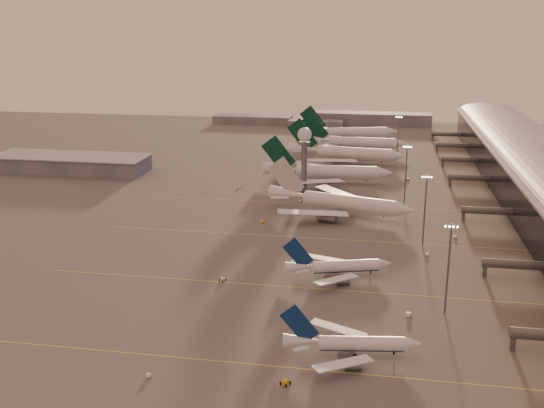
# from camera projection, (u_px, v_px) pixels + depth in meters

# --- Properties ---
(ground) EXTENTS (700.00, 700.00, 0.00)m
(ground) POSITION_uv_depth(u_px,v_px,m) (233.00, 297.00, 178.97)
(ground) COLOR #5B5959
(ground) RESTS_ON ground
(taxiway_markings) EXTENTS (180.00, 185.25, 0.02)m
(taxiway_markings) POSITION_uv_depth(u_px,v_px,m) (351.00, 239.00, 227.03)
(taxiway_markings) COLOR #EEE054
(taxiway_markings) RESTS_ON ground
(hangar) EXTENTS (82.00, 27.00, 8.50)m
(hangar) POSITION_uv_depth(u_px,v_px,m) (70.00, 163.00, 330.43)
(hangar) COLOR slate
(hangar) RESTS_ON ground
(radar_tower) EXTENTS (6.40, 6.40, 31.10)m
(radar_tower) POSITION_uv_depth(u_px,v_px,m) (304.00, 146.00, 286.12)
(radar_tower) COLOR #55585C
(radar_tower) RESTS_ON ground
(mast_a) EXTENTS (3.60, 0.56, 25.00)m
(mast_a) POSITION_uv_depth(u_px,v_px,m) (448.00, 264.00, 165.56)
(mast_a) COLOR #55585C
(mast_a) RESTS_ON ground
(mast_b) EXTENTS (3.60, 0.56, 25.00)m
(mast_b) POSITION_uv_depth(u_px,v_px,m) (425.00, 206.00, 218.17)
(mast_b) COLOR #55585C
(mast_b) RESTS_ON ground
(mast_c) EXTENTS (3.60, 0.56, 25.00)m
(mast_c) POSITION_uv_depth(u_px,v_px,m) (406.00, 171.00, 271.11)
(mast_c) COLOR #55585C
(mast_c) RESTS_ON ground
(mast_d) EXTENTS (3.60, 0.56, 25.00)m
(mast_d) POSITION_uv_depth(u_px,v_px,m) (398.00, 136.00, 356.72)
(mast_d) COLOR #55585C
(mast_d) RESTS_ON ground
(distant_horizon) EXTENTS (165.00, 37.50, 9.00)m
(distant_horizon) POSITION_uv_depth(u_px,v_px,m) (334.00, 119.00, 485.55)
(distant_horizon) COLOR slate
(distant_horizon) RESTS_ON ground
(narrowbody_near) EXTENTS (32.64, 25.89, 12.79)m
(narrowbody_near) POSITION_uv_depth(u_px,v_px,m) (352.00, 346.00, 146.67)
(narrowbody_near) COLOR white
(narrowbody_near) RESTS_ON ground
(narrowbody_mid) EXTENTS (32.81, 25.77, 13.21)m
(narrowbody_mid) POSITION_uv_depth(u_px,v_px,m) (339.00, 268.00, 192.86)
(narrowbody_mid) COLOR white
(narrowbody_mid) RESTS_ON ground
(widebody_white) EXTENTS (60.53, 47.85, 21.82)m
(widebody_white) POSITION_uv_depth(u_px,v_px,m) (340.00, 206.00, 255.44)
(widebody_white) COLOR white
(widebody_white) RESTS_ON ground
(greentail_a) EXTENTS (62.99, 50.76, 22.87)m
(greentail_a) POSITION_uv_depth(u_px,v_px,m) (328.00, 175.00, 306.34)
(greentail_a) COLOR white
(greentail_a) RESTS_ON ground
(greentail_b) EXTENTS (66.00, 53.02, 24.02)m
(greentail_b) POSITION_uv_depth(u_px,v_px,m) (346.00, 156.00, 349.55)
(greentail_b) COLOR white
(greentail_b) RESTS_ON ground
(greentail_c) EXTENTS (63.96, 51.68, 23.24)m
(greentail_c) POSITION_uv_depth(u_px,v_px,m) (355.00, 145.00, 381.86)
(greentail_c) COLOR white
(greentail_c) RESTS_ON ground
(greentail_d) EXTENTS (64.28, 51.34, 23.71)m
(greentail_d) POSITION_uv_depth(u_px,v_px,m) (350.00, 135.00, 416.24)
(greentail_d) COLOR white
(greentail_d) RESTS_ON ground
(gsv_truck_a) EXTENTS (4.94, 3.04, 1.88)m
(gsv_truck_a) POSITION_uv_depth(u_px,v_px,m) (150.00, 374.00, 137.95)
(gsv_truck_a) COLOR white
(gsv_truck_a) RESTS_ON ground
(gsv_tug_near) EXTENTS (4.01, 4.60, 1.13)m
(gsv_tug_near) POSITION_uv_depth(u_px,v_px,m) (285.00, 383.00, 135.18)
(gsv_tug_near) COLOR yellow
(gsv_tug_near) RESTS_ON ground
(gsv_catering_a) EXTENTS (5.98, 3.52, 4.60)m
(gsv_catering_a) POSITION_uv_depth(u_px,v_px,m) (410.00, 309.00, 166.28)
(gsv_catering_a) COLOR white
(gsv_catering_a) RESTS_ON ground
(gsv_tug_mid) EXTENTS (4.06, 3.48, 1.00)m
(gsv_tug_mid) POSITION_uv_depth(u_px,v_px,m) (223.00, 280.00, 189.79)
(gsv_tug_mid) COLOR white
(gsv_tug_mid) RESTS_ON ground
(gsv_truck_b) EXTENTS (4.81, 1.92, 1.92)m
(gsv_truck_b) POSITION_uv_depth(u_px,v_px,m) (428.00, 253.00, 210.42)
(gsv_truck_b) COLOR white
(gsv_truck_b) RESTS_ON ground
(gsv_truck_c) EXTENTS (6.03, 4.89, 2.35)m
(gsv_truck_c) POSITION_uv_depth(u_px,v_px,m) (263.00, 220.00, 245.03)
(gsv_truck_c) COLOR yellow
(gsv_truck_c) RESTS_ON ground
(gsv_catering_b) EXTENTS (5.18, 3.23, 3.94)m
(gsv_catering_b) POSITION_uv_depth(u_px,v_px,m) (456.00, 233.00, 227.54)
(gsv_catering_b) COLOR white
(gsv_catering_b) RESTS_ON ground
(gsv_tug_far) EXTENTS (2.69, 3.44, 0.86)m
(gsv_tug_far) POSITION_uv_depth(u_px,v_px,m) (300.00, 201.00, 273.65)
(gsv_tug_far) COLOR white
(gsv_tug_far) RESTS_ON ground
(gsv_truck_d) EXTENTS (3.25, 5.36, 2.04)m
(gsv_truck_d) POSITION_uv_depth(u_px,v_px,m) (240.00, 186.00, 297.84)
(gsv_truck_d) COLOR white
(gsv_truck_d) RESTS_ON ground
(gsv_tug_hangar) EXTENTS (3.59, 2.23, 1.01)m
(gsv_tug_hangar) POSITION_uv_depth(u_px,v_px,m) (408.00, 179.00, 312.08)
(gsv_tug_hangar) COLOR yellow
(gsv_tug_hangar) RESTS_ON ground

